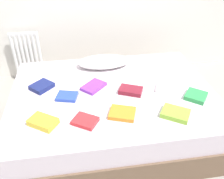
{
  "coord_description": "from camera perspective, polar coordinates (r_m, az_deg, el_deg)",
  "views": [
    {
      "loc": [
        -0.31,
        -1.91,
        1.82
      ],
      "look_at": [
        0.0,
        0.05,
        0.48
      ],
      "focal_mm": 38.6,
      "sensor_mm": 36.0,
      "label": 1
    }
  ],
  "objects": [
    {
      "name": "textbook_yellow",
      "position": [
        2.02,
        -16.02,
        -7.38
      ],
      "size": [
        0.26,
        0.24,
        0.05
      ],
      "primitive_type": "cube",
      "rotation": [
        0.0,
        0.0,
        -0.6
      ],
      "color": "yellow",
      "rests_on": "bed"
    },
    {
      "name": "ground_plane",
      "position": [
        2.66,
        0.17,
        -9.21
      ],
      "size": [
        8.0,
        8.0,
        0.0
      ],
      "primitive_type": "plane",
      "color": "#9E998E"
    },
    {
      "name": "pillow",
      "position": [
        2.75,
        -1.93,
        6.59
      ],
      "size": [
        0.58,
        0.3,
        0.11
      ],
      "primitive_type": "ellipsoid",
      "color": "white",
      "rests_on": "bed"
    },
    {
      "name": "textbook_orange",
      "position": [
        2.04,
        2.45,
        -5.63
      ],
      "size": [
        0.26,
        0.24,
        0.04
      ],
      "primitive_type": "cube",
      "rotation": [
        0.0,
        0.0,
        -0.35
      ],
      "color": "orange",
      "rests_on": "bed"
    },
    {
      "name": "textbook_purple",
      "position": [
        2.39,
        -4.39,
        0.74
      ],
      "size": [
        0.28,
        0.28,
        0.03
      ],
      "primitive_type": "cube",
      "rotation": [
        0.0,
        0.0,
        0.8
      ],
      "color": "purple",
      "rests_on": "bed"
    },
    {
      "name": "radiator",
      "position": [
        3.48,
        -19.52,
        8.15
      ],
      "size": [
        0.37,
        0.04,
        0.58
      ],
      "color": "white",
      "rests_on": "ground"
    },
    {
      "name": "textbook_blue",
      "position": [
        2.28,
        -10.59,
        -1.6
      ],
      "size": [
        0.22,
        0.19,
        0.03
      ],
      "primitive_type": "cube",
      "rotation": [
        0.0,
        0.0,
        -0.26
      ],
      "color": "#2847B7",
      "rests_on": "bed"
    },
    {
      "name": "textbook_navy",
      "position": [
        2.47,
        -16.29,
        0.74
      ],
      "size": [
        0.26,
        0.26,
        0.04
      ],
      "primitive_type": "cube",
      "rotation": [
        0.0,
        0.0,
        0.79
      ],
      "color": "navy",
      "rests_on": "bed"
    },
    {
      "name": "textbook_white",
      "position": [
        2.41,
        12.7,
        0.29
      ],
      "size": [
        0.24,
        0.23,
        0.03
      ],
      "primitive_type": "cube",
      "rotation": [
        0.0,
        0.0,
        -0.44
      ],
      "color": "white",
      "rests_on": "bed"
    },
    {
      "name": "textbook_lime",
      "position": [
        2.1,
        14.8,
        -5.49
      ],
      "size": [
        0.28,
        0.27,
        0.04
      ],
      "primitive_type": "cube",
      "rotation": [
        0.0,
        0.0,
        -0.59
      ],
      "color": "#8CC638",
      "rests_on": "bed"
    },
    {
      "name": "textbook_red",
      "position": [
        1.98,
        -6.38,
        -7.41
      ],
      "size": [
        0.24,
        0.23,
        0.03
      ],
      "primitive_type": "cube",
      "rotation": [
        0.0,
        0.0,
        -0.57
      ],
      "color": "red",
      "rests_on": "bed"
    },
    {
      "name": "textbook_maroon",
      "position": [
        2.32,
        4.46,
        -0.22
      ],
      "size": [
        0.26,
        0.22,
        0.04
      ],
      "primitive_type": "cube",
      "rotation": [
        0.0,
        0.0,
        -0.43
      ],
      "color": "maroon",
      "rests_on": "bed"
    },
    {
      "name": "textbook_green",
      "position": [
        2.37,
        19.26,
        -1.45
      ],
      "size": [
        0.26,
        0.26,
        0.04
      ],
      "primitive_type": "cube",
      "rotation": [
        0.0,
        0.0,
        -0.69
      ],
      "color": "green",
      "rests_on": "bed"
    },
    {
      "name": "bed",
      "position": [
        2.5,
        0.18,
        -5.07
      ],
      "size": [
        2.0,
        1.5,
        0.5
      ],
      "color": "brown",
      "rests_on": "ground"
    }
  ]
}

